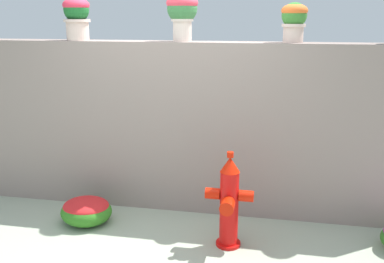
% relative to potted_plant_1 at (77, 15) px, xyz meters
% --- Properties ---
extents(ground_plane, '(24.00, 24.00, 0.00)m').
position_rel_potted_plant_1_xyz_m(ground_plane, '(1.10, -0.98, -2.15)').
color(ground_plane, '#98A28C').
extents(stone_wall, '(5.24, 0.32, 1.88)m').
position_rel_potted_plant_1_xyz_m(stone_wall, '(1.10, 0.04, -1.21)').
color(stone_wall, gray).
rests_on(stone_wall, ground).
extents(potted_plant_1, '(0.29, 0.29, 0.46)m').
position_rel_potted_plant_1_xyz_m(potted_plant_1, '(0.00, 0.00, 0.00)').
color(potted_plant_1, beige).
rests_on(potted_plant_1, stone_wall).
extents(potted_plant_2, '(0.33, 0.33, 0.49)m').
position_rel_potted_plant_1_xyz_m(potted_plant_2, '(1.15, 0.06, 0.05)').
color(potted_plant_2, beige).
rests_on(potted_plant_2, stone_wall).
extents(potted_plant_3, '(0.26, 0.26, 0.39)m').
position_rel_potted_plant_1_xyz_m(potted_plant_3, '(2.30, 0.05, -0.04)').
color(potted_plant_3, beige).
rests_on(potted_plant_3, stone_wall).
extents(fire_hydrant, '(0.45, 0.36, 0.94)m').
position_rel_potted_plant_1_xyz_m(fire_hydrant, '(1.77, -0.77, -1.71)').
color(fire_hydrant, red).
rests_on(fire_hydrant, ground).
extents(flower_bush_left, '(0.54, 0.49, 0.28)m').
position_rel_potted_plant_1_xyz_m(flower_bush_left, '(0.24, -0.59, -2.00)').
color(flower_bush_left, '#30731E').
rests_on(flower_bush_left, ground).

